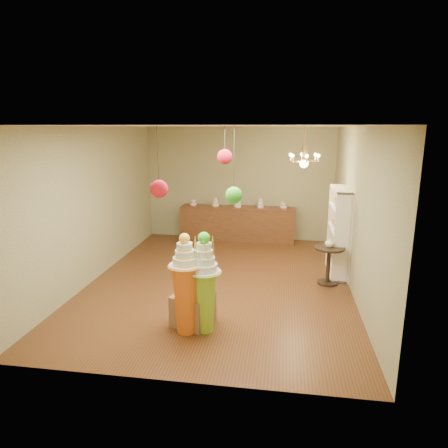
# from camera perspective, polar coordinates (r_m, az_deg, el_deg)

# --- Properties ---
(floor) EXTENTS (6.50, 6.50, 0.00)m
(floor) POSITION_cam_1_polar(r_m,az_deg,el_deg) (8.01, -0.61, -8.17)
(floor) COLOR #512D16
(floor) RESTS_ON ground
(ceiling) EXTENTS (6.50, 6.50, 0.00)m
(ceiling) POSITION_cam_1_polar(r_m,az_deg,el_deg) (7.43, -0.67, 13.84)
(ceiling) COLOR white
(ceiling) RESTS_ON ground
(wall_back) EXTENTS (5.00, 0.04, 3.00)m
(wall_back) POSITION_cam_1_polar(r_m,az_deg,el_deg) (10.75, 2.17, 5.76)
(wall_back) COLOR gray
(wall_back) RESTS_ON ground
(wall_front) EXTENTS (5.00, 0.04, 3.00)m
(wall_front) POSITION_cam_1_polar(r_m,az_deg,el_deg) (4.51, -7.35, -5.60)
(wall_front) COLOR gray
(wall_front) RESTS_ON ground
(wall_left) EXTENTS (0.04, 6.50, 3.00)m
(wall_left) POSITION_cam_1_polar(r_m,az_deg,el_deg) (8.35, -17.86, 2.81)
(wall_left) COLOR gray
(wall_left) RESTS_ON ground
(wall_right) EXTENTS (0.04, 6.50, 3.00)m
(wall_right) POSITION_cam_1_polar(r_m,az_deg,el_deg) (7.59, 18.33, 1.74)
(wall_right) COLOR gray
(wall_right) RESTS_ON ground
(pedestal_green) EXTENTS (0.47, 0.47, 1.54)m
(pedestal_green) POSITION_cam_1_polar(r_m,az_deg,el_deg) (5.93, -2.80, -9.30)
(pedestal_green) COLOR #86B227
(pedestal_green) RESTS_ON floor
(pedestal_orange) EXTENTS (0.58, 0.58, 1.53)m
(pedestal_orange) POSITION_cam_1_polar(r_m,az_deg,el_deg) (5.93, -5.49, -9.57)
(pedestal_orange) COLOR orange
(pedestal_orange) RESTS_ON floor
(burlap_riser) EXTENTS (0.68, 0.68, 0.49)m
(burlap_riser) POSITION_cam_1_polar(r_m,az_deg,el_deg) (6.32, -4.46, -12.01)
(burlap_riser) COLOR #8C694C
(burlap_riser) RESTS_ON floor
(sideboard) EXTENTS (3.04, 0.54, 1.16)m
(sideboard) POSITION_cam_1_polar(r_m,az_deg,el_deg) (10.67, 1.95, 0.11)
(sideboard) COLOR brown
(sideboard) RESTS_ON floor
(shelving_unit) EXTENTS (0.33, 1.20, 1.80)m
(shelving_unit) POSITION_cam_1_polar(r_m,az_deg,el_deg) (8.47, 16.09, -1.07)
(shelving_unit) COLOR white
(shelving_unit) RESTS_ON floor
(round_table) EXTENTS (0.70, 0.70, 0.75)m
(round_table) POSITION_cam_1_polar(r_m,az_deg,el_deg) (7.99, 14.72, -5.00)
(round_table) COLOR black
(round_table) RESTS_ON floor
(vase) EXTENTS (0.22, 0.22, 0.18)m
(vase) POSITION_cam_1_polar(r_m,az_deg,el_deg) (7.88, 14.88, -2.54)
(vase) COLOR white
(vase) RESTS_ON round_table
(pom_red_left) EXTENTS (0.22, 0.22, 0.88)m
(pom_red_left) POSITION_cam_1_polar(r_m,az_deg,el_deg) (5.03, -9.26, 4.99)
(pom_red_left) COLOR #393129
(pom_red_left) RESTS_ON ceiling
(pom_green_mid) EXTENTS (0.23, 0.23, 1.05)m
(pom_green_mid) POSITION_cam_1_polar(r_m,az_deg,el_deg) (5.48, 1.42, 4.16)
(pom_green_mid) COLOR #393129
(pom_green_mid) RESTS_ON ceiling
(pom_red_right) EXTENTS (0.21, 0.21, 0.53)m
(pom_red_right) POSITION_cam_1_polar(r_m,az_deg,el_deg) (5.63, 0.11, 9.59)
(pom_red_right) COLOR #393129
(pom_red_right) RESTS_ON ceiling
(chandelier) EXTENTS (0.89, 0.89, 0.85)m
(chandelier) POSITION_cam_1_polar(r_m,az_deg,el_deg) (8.46, 11.36, 8.82)
(chandelier) COLOR #D9944C
(chandelier) RESTS_ON ceiling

